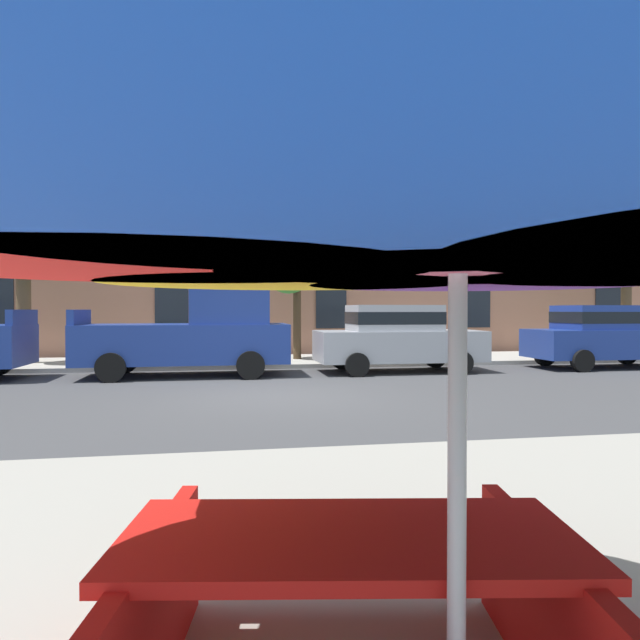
{
  "coord_description": "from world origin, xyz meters",
  "views": [
    {
      "loc": [
        -1.12,
        -10.67,
        1.65
      ],
      "look_at": [
        1.33,
        3.2,
        1.4
      ],
      "focal_mm": 31.62,
      "sensor_mm": 36.0,
      "label": 1
    }
  ],
  "objects": [
    {
      "name": "street_tree_middle",
      "position": [
        1.11,
        6.8,
        3.04
      ],
      "size": [
        1.82,
        1.7,
        3.97
      ],
      "color": "#4C3823",
      "rests_on": "ground"
    },
    {
      "name": "sedan_silver",
      "position": [
        3.5,
        3.7,
        0.95
      ],
      "size": [
        4.4,
        1.98,
        1.78
      ],
      "color": "#A8AAB2",
      "rests_on": "ground"
    },
    {
      "name": "patio_umbrella",
      "position": [
        -0.38,
        -9.0,
        2.04
      ],
      "size": [
        3.4,
        3.16,
        2.39
      ],
      "color": "silver",
      "rests_on": "ground"
    },
    {
      "name": "apartment_building",
      "position": [
        -0.0,
        14.99,
        9.6
      ],
      "size": [
        44.06,
        12.08,
        19.2
      ],
      "color": "#A87056",
      "rests_on": "ground"
    },
    {
      "name": "ground_plane",
      "position": [
        0.0,
        0.0,
        0.0
      ],
      "size": [
        120.0,
        120.0,
        0.0
      ],
      "primitive_type": "plane",
      "color": "#424244"
    },
    {
      "name": "pickup_blue_midblock",
      "position": [
        -1.77,
        3.7,
        1.03
      ],
      "size": [
        5.1,
        2.12,
        2.2
      ],
      "color": "navy",
      "rests_on": "ground"
    },
    {
      "name": "street_tree_right",
      "position": [
        12.37,
        6.37,
        3.61
      ],
      "size": [
        2.34,
        2.22,
        4.72
      ],
      "color": "brown",
      "rests_on": "ground"
    },
    {
      "name": "sidewalk_far",
      "position": [
        0.0,
        6.8,
        0.06
      ],
      "size": [
        56.0,
        3.6,
        0.12
      ],
      "primitive_type": "cube",
      "color": "#B2ADA3",
      "rests_on": "ground"
    },
    {
      "name": "picnic_table",
      "position": [
        -0.62,
        -8.51,
        0.49
      ],
      "size": [
        2.02,
        1.79,
        0.77
      ],
      "color": "red",
      "rests_on": "ground"
    },
    {
      "name": "street_tree_left",
      "position": [
        -6.57,
        6.62,
        3.59
      ],
      "size": [
        1.88,
        1.92,
        4.74
      ],
      "color": "brown",
      "rests_on": "ground"
    },
    {
      "name": "sedan_blue",
      "position": [
        9.66,
        3.7,
        0.95
      ],
      "size": [
        4.4,
        1.98,
        1.78
      ],
      "color": "navy",
      "rests_on": "ground"
    }
  ]
}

